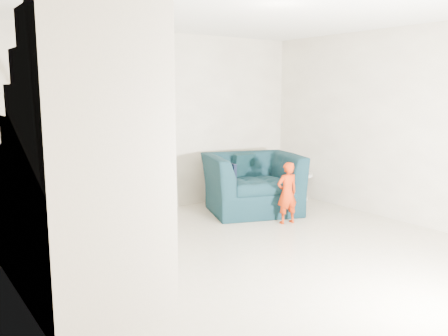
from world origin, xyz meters
The scene contains 12 objects.
floor centered at (0.00, 0.00, 0.00)m, with size 5.50×5.50×0.00m, color tan.
ceiling centered at (0.00, 0.00, 2.70)m, with size 5.50×5.50×0.00m, color silver.
back_wall centered at (0.00, 2.75, 1.35)m, with size 5.00×5.00×0.00m, color #A29784.
left_wall centered at (-2.50, 0.00, 1.35)m, with size 5.50×5.50×0.00m, color #A29784.
right_wall centered at (2.50, 0.00, 1.35)m, with size 5.50×5.50×0.00m, color #A29784.
armchair centered at (1.12, 1.83, 0.44)m, with size 1.35×1.18×0.88m, color black.
toddler centered at (1.10, 1.03, 0.43)m, with size 0.32×0.21×0.87m, color #992304.
side_table centered at (2.25, 1.99, 0.30)m, with size 0.45×0.45×0.45m.
staircase centered at (-2.00, 0.55, 0.95)m, with size 1.02×3.03×3.62m.
cushion centered at (1.19, 2.15, 0.68)m, with size 0.36×0.10×0.35m, color black.
throw centered at (0.57, 1.76, 0.55)m, with size 0.05×0.48×0.53m, color black.
phone centered at (1.19, 1.03, 0.75)m, with size 0.02×0.05×0.10m, color black.
Camera 1 is at (-3.31, -3.73, 1.84)m, focal length 38.00 mm.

